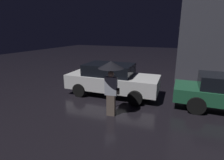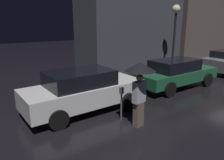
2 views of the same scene
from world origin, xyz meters
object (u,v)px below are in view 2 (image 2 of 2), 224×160
(pedestrian_with_umbrella, at_px, (140,79))
(street_lamp_near, at_px, (175,21))
(parking_meter, at_px, (121,100))
(parked_car_green, at_px, (176,73))
(parked_car_white, at_px, (83,90))

(pedestrian_with_umbrella, bearing_deg, street_lamp_near, 24.42)
(pedestrian_with_umbrella, distance_m, parking_meter, 1.11)
(parking_meter, bearing_deg, parked_car_green, 17.93)
(parked_car_white, relative_size, parked_car_green, 0.98)
(parking_meter, bearing_deg, parked_car_white, 114.96)
(street_lamp_near, bearing_deg, parked_car_white, -162.66)
(parked_car_white, height_order, parking_meter, parked_car_white)
(street_lamp_near, bearing_deg, parked_car_green, -136.90)
(parked_car_white, height_order, street_lamp_near, street_lamp_near)
(street_lamp_near, bearing_deg, parking_meter, -151.45)
(parked_car_green, relative_size, street_lamp_near, 1.10)
(parked_car_white, xyz_separation_m, parking_meter, (0.68, -1.45, -0.09))
(parked_car_green, height_order, pedestrian_with_umbrella, pedestrian_with_umbrella)
(parked_car_white, relative_size, parking_meter, 3.91)
(pedestrian_with_umbrella, height_order, street_lamp_near, street_lamp_near)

